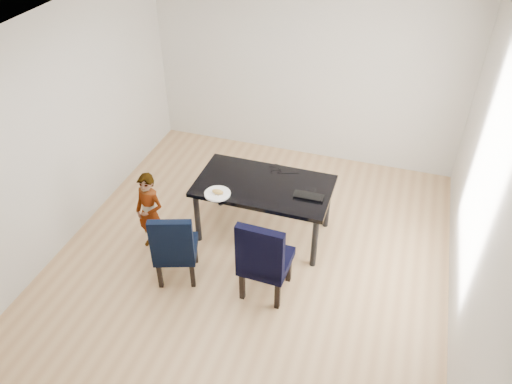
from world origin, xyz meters
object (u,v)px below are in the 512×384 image
(dining_table, at_px, (264,209))
(chair_left, at_px, (175,243))
(chair_right, at_px, (266,255))
(plate, at_px, (217,194))
(laptop, at_px, (309,194))
(child, at_px, (150,213))

(dining_table, height_order, chair_left, chair_left)
(chair_right, bearing_deg, chair_left, -173.12)
(chair_right, bearing_deg, plate, 146.01)
(dining_table, distance_m, plate, 0.69)
(dining_table, relative_size, plate, 5.28)
(laptop, bearing_deg, chair_left, 35.90)
(chair_left, xyz_separation_m, plate, (0.26, 0.63, 0.29))
(dining_table, distance_m, chair_right, 0.96)
(chair_right, bearing_deg, dining_table, 110.79)
(child, height_order, plate, child)
(chair_left, bearing_deg, child, 126.02)
(plate, bearing_deg, chair_left, -112.18)
(child, xyz_separation_m, plate, (0.74, 0.30, 0.24))
(dining_table, bearing_deg, child, -151.21)
(dining_table, distance_m, laptop, 0.68)
(chair_left, relative_size, laptop, 2.75)
(dining_table, distance_m, child, 1.36)
(child, bearing_deg, laptop, 31.00)
(child, relative_size, laptop, 3.04)
(chair_right, relative_size, laptop, 3.03)
(dining_table, xyz_separation_m, child, (-1.18, -0.65, 0.15))
(dining_table, relative_size, laptop, 4.65)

